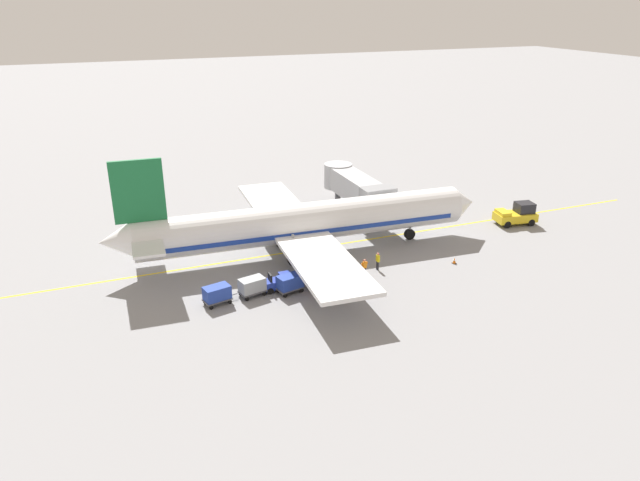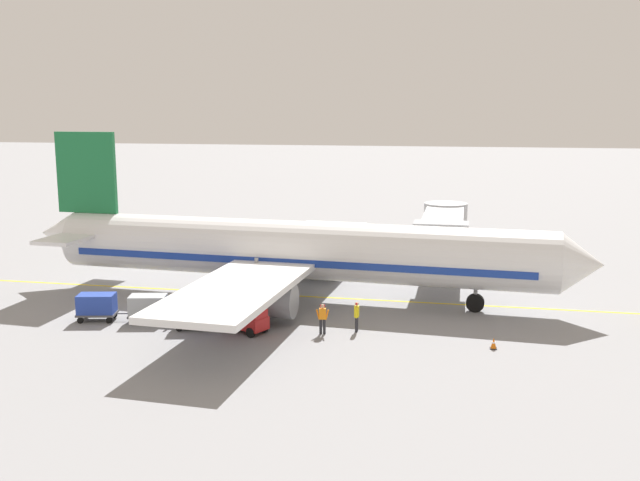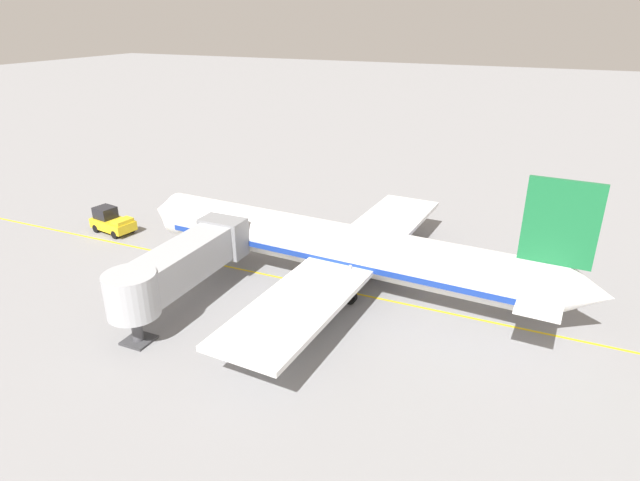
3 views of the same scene
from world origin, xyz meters
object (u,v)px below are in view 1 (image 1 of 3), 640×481
Objects in this scene: baggage_tug_trailing at (279,282)px; baggage_cart_second_in_train at (252,285)px; ground_crew_wing_walker at (364,267)px; safety_cone_nose_left at (454,261)px; baggage_tug_lead at (324,280)px; baggage_cart_third_in_train at (217,294)px; parked_airliner at (303,223)px; pushback_tractor at (517,214)px; jet_bridge at (356,187)px; baggage_cart_front at (290,282)px; ground_crew_loader at (378,260)px.

baggage_tug_trailing reaches higher than baggage_cart_second_in_train.
safety_cone_nose_left is at bearing 85.75° from ground_crew_wing_walker.
baggage_tug_trailing is (-1.02, -3.73, 0.00)m from baggage_tug_lead.
parked_airliner is at bearing 124.49° from baggage_cart_third_in_train.
parked_airliner reaches higher than pushback_tractor.
baggage_cart_front is at bearing -41.19° from jet_bridge.
baggage_cart_front is 1.00× the size of baggage_cart_third_in_train.
baggage_tug_lead is at bearing 87.24° from baggage_cart_third_in_train.
jet_bridge is at bearing 157.84° from ground_crew_wing_walker.
baggage_tug_lead is 1.64× the size of ground_crew_wing_walker.
ground_crew_wing_walker is (-0.42, 7.19, 0.00)m from baggage_cart_front.
safety_cone_nose_left is (0.56, 22.44, -0.66)m from baggage_cart_third_in_train.
baggage_tug_lead is 3.86m from baggage_tug_trailing.
parked_airliner is at bearing -140.31° from ground_crew_loader.
jet_bridge reaches higher than ground_crew_wing_walker.
pushback_tractor is at bearing 59.95° from jet_bridge.
baggage_cart_front is 1.76× the size of ground_crew_loader.
baggage_cart_front reaches higher than safety_cone_nose_left.
pushback_tractor reaches higher than baggage_tug_trailing.
parked_airliner is 22.09× the size of ground_crew_loader.
baggage_cart_second_in_train is at bearing -91.21° from ground_crew_wing_walker.
parked_airliner is 13.46× the size of baggage_tug_lead.
ground_crew_wing_walker reaches higher than baggage_tug_trailing.
jet_bridge reaches higher than ground_crew_loader.
pushback_tractor is at bearing 99.43° from baggage_cart_third_in_train.
ground_crew_loader is at bearing 92.87° from baggage_cart_second_in_train.
baggage_cart_third_in_train is 5.05× the size of safety_cone_nose_left.
baggage_tug_trailing is (6.38, -4.64, -2.47)m from parked_airliner.
safety_cone_nose_left is at bearing 88.56° from baggage_cart_third_in_train.
baggage_tug_trailing is 0.84× the size of baggage_cart_third_in_train.
baggage_cart_second_in_train is (-0.77, -6.15, 0.24)m from baggage_tug_lead.
ground_crew_loader is 2.86× the size of safety_cone_nose_left.
baggage_tug_trailing is at bearing -93.83° from safety_cone_nose_left.
parked_airliner is at bearing -92.75° from pushback_tractor.
baggage_cart_third_in_train is (14.69, -19.29, -2.50)m from jet_bridge.
baggage_cart_third_in_train is 13.35m from ground_crew_wing_walker.
jet_bridge is 7.69× the size of ground_crew_loader.
baggage_cart_third_in_train is at bearing -84.03° from baggage_tug_trailing.
baggage_tug_lead is 4.20m from ground_crew_wing_walker.
jet_bridge reaches higher than baggage_tug_lead.
baggage_cart_front is at bearing 78.50° from baggage_cart_second_in_train.
jet_bridge is at bearing -120.05° from pushback_tractor.
jet_bridge is 4.36× the size of baggage_cart_third_in_train.
parked_airliner is at bearing -154.68° from ground_crew_wing_walker.
baggage_tug_lead is 6.20m from baggage_cart_second_in_train.
baggage_cart_second_in_train is at bearing -46.86° from parked_airliner.
baggage_cart_second_in_train is at bearing -48.50° from jet_bridge.
jet_bridge is 4.69× the size of baggage_tug_lead.
jet_bridge is at bearing 163.10° from ground_crew_loader.
baggage_cart_third_in_train is (0.57, -5.47, 0.24)m from baggage_tug_trailing.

